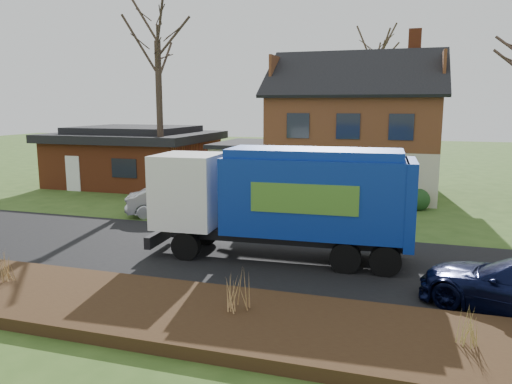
% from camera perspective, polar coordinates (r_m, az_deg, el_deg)
% --- Properties ---
extents(ground, '(120.00, 120.00, 0.00)m').
position_cam_1_polar(ground, '(17.12, -0.99, -7.34)').
color(ground, '#304D19').
rests_on(ground, ground).
extents(road, '(80.00, 7.00, 0.02)m').
position_cam_1_polar(road, '(17.12, -0.99, -7.31)').
color(road, black).
rests_on(road, ground).
extents(mulch_verge, '(80.00, 3.50, 0.30)m').
position_cam_1_polar(mulch_verge, '(12.46, -8.92, -13.53)').
color(mulch_verge, black).
rests_on(mulch_verge, ground).
extents(main_house, '(12.95, 8.95, 9.26)m').
position_cam_1_polar(main_house, '(29.66, 10.38, 7.76)').
color(main_house, beige).
rests_on(main_house, ground).
extents(ranch_house, '(9.80, 8.20, 3.70)m').
position_cam_1_polar(ranch_house, '(33.44, -13.61, 4.06)').
color(ranch_house, brown).
rests_on(ranch_house, ground).
extents(garbage_truck, '(8.75, 2.75, 3.70)m').
position_cam_1_polar(garbage_truck, '(16.37, 3.42, -0.46)').
color(garbage_truck, black).
rests_on(garbage_truck, ground).
extents(silver_sedan, '(4.46, 3.00, 1.39)m').
position_cam_1_polar(silver_sedan, '(23.32, -9.41, -1.03)').
color(silver_sedan, '#B1B5B9').
rests_on(silver_sedan, ground).
extents(tree_front_west, '(3.98, 3.98, 11.82)m').
position_cam_1_polar(tree_front_west, '(28.95, -11.31, 19.02)').
color(tree_front_west, '#392C22').
rests_on(tree_front_west, ground).
extents(tree_back, '(3.74, 3.74, 11.85)m').
position_cam_1_polar(tree_back, '(38.24, 13.57, 16.90)').
color(tree_back, '#403326').
rests_on(tree_back, ground).
extents(grass_clump_west, '(0.33, 0.27, 0.87)m').
position_cam_1_polar(grass_clump_west, '(15.43, -26.72, -7.55)').
color(grass_clump_west, '#A47E48').
rests_on(grass_clump_west, mulch_verge).
extents(grass_clump_mid, '(0.38, 0.32, 1.07)m').
position_cam_1_polar(grass_clump_mid, '(11.91, -2.16, -10.97)').
color(grass_clump_mid, '#AF824D').
rests_on(grass_clump_mid, mulch_verge).
extents(grass_clump_east, '(0.32, 0.26, 0.80)m').
position_cam_1_polar(grass_clump_east, '(11.25, 23.21, -13.88)').
color(grass_clump_east, '#A58F49').
rests_on(grass_clump_east, mulch_verge).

